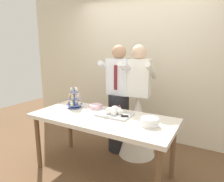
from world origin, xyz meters
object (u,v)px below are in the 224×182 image
at_px(plate_stack, 150,122).
at_px(person_groom, 119,105).
at_px(dessert_table, 102,122).
at_px(main_cake_tray, 115,112).
at_px(cupcake_stand, 74,100).
at_px(round_cake, 96,107).
at_px(person_bride, 137,118).

relative_size(plate_stack, person_groom, 0.12).
bearing_deg(dessert_table, main_cake_tray, 42.86).
bearing_deg(cupcake_stand, main_cake_tray, -1.44).
relative_size(main_cake_tray, person_groom, 0.25).
bearing_deg(person_groom, main_cake_tray, -67.63).
relative_size(plate_stack, round_cake, 0.83).
bearing_deg(plate_stack, round_cake, 164.52).
distance_m(dessert_table, main_cake_tray, 0.20).
bearing_deg(person_groom, plate_stack, -42.11).
xyz_separation_m(dessert_table, person_groom, (-0.10, 0.63, 0.05)).
bearing_deg(round_cake, plate_stack, -15.48).
bearing_deg(dessert_table, plate_stack, -0.97).
distance_m(plate_stack, person_bride, 0.82).
xyz_separation_m(round_cake, person_bride, (0.45, 0.44, -0.22)).
bearing_deg(cupcake_stand, person_bride, 35.51).
xyz_separation_m(dessert_table, plate_stack, (0.62, -0.01, 0.12)).
bearing_deg(dessert_table, round_cake, 136.80).
distance_m(cupcake_stand, plate_stack, 1.17).
bearing_deg(main_cake_tray, person_bride, 80.86).
xyz_separation_m(cupcake_stand, main_cake_tray, (0.66, -0.02, -0.08)).
bearing_deg(cupcake_stand, round_cake, 18.55).
xyz_separation_m(dessert_table, main_cake_tray, (0.12, 0.11, 0.11)).
distance_m(cupcake_stand, person_groom, 0.69).
bearing_deg(person_groom, cupcake_stand, -131.34).
bearing_deg(dessert_table, person_groom, 98.52).
bearing_deg(main_cake_tray, person_groom, 112.37).
bearing_deg(person_bride, dessert_table, -107.49).
height_order(round_cake, person_bride, person_bride).
height_order(dessert_table, plate_stack, plate_stack).
bearing_deg(person_bride, cupcake_stand, -144.49).
relative_size(cupcake_stand, main_cake_tray, 0.72).
bearing_deg(main_cake_tray, plate_stack, -13.76).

